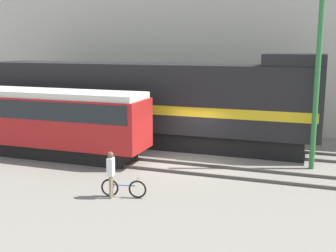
% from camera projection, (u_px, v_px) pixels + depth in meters
% --- Properties ---
extents(ground_plane, '(120.00, 120.00, 0.00)m').
position_uv_depth(ground_plane, '(188.00, 163.00, 20.65)').
color(ground_plane, gray).
extents(track_near, '(60.00, 1.50, 0.14)m').
position_uv_depth(track_near, '(182.00, 168.00, 19.61)').
color(track_near, '#47423D').
rests_on(track_near, ground).
extents(track_far, '(60.00, 1.51, 0.14)m').
position_uv_depth(track_far, '(204.00, 147.00, 23.49)').
color(track_far, '#47423D').
rests_on(track_far, ground).
extents(building_backdrop, '(43.53, 6.00, 13.74)m').
position_uv_depth(building_backdrop, '(235.00, 28.00, 29.68)').
color(building_backdrop, beige).
rests_on(building_backdrop, ground).
extents(freight_locomotive, '(19.62, 3.04, 5.26)m').
position_uv_depth(freight_locomotive, '(145.00, 102.00, 24.21)').
color(freight_locomotive, black).
rests_on(freight_locomotive, ground).
extents(streetcar, '(11.81, 2.54, 3.43)m').
position_uv_depth(streetcar, '(38.00, 118.00, 21.82)').
color(streetcar, black).
rests_on(streetcar, ground).
extents(bicycle, '(1.77, 0.49, 0.76)m').
position_uv_depth(bicycle, '(124.00, 188.00, 15.93)').
color(bicycle, black).
rests_on(bicycle, ground).
extents(person, '(0.28, 0.39, 1.80)m').
position_uv_depth(person, '(111.00, 170.00, 15.72)').
color(person, '#8C7A5B').
rests_on(person, ground).
extents(utility_pole_left, '(0.24, 0.24, 8.53)m').
position_uv_depth(utility_pole_left, '(317.00, 77.00, 18.89)').
color(utility_pole_left, '#2D7238').
rests_on(utility_pole_left, ground).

